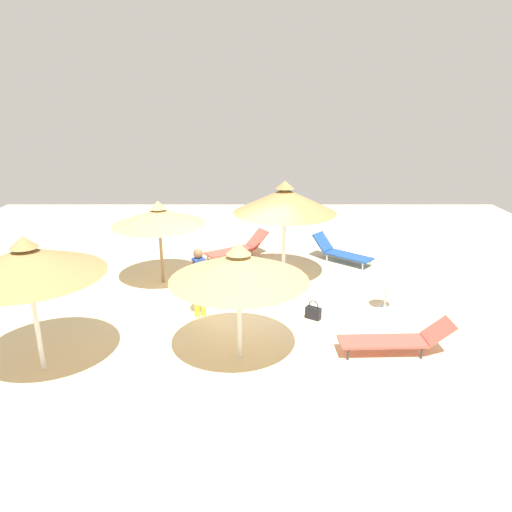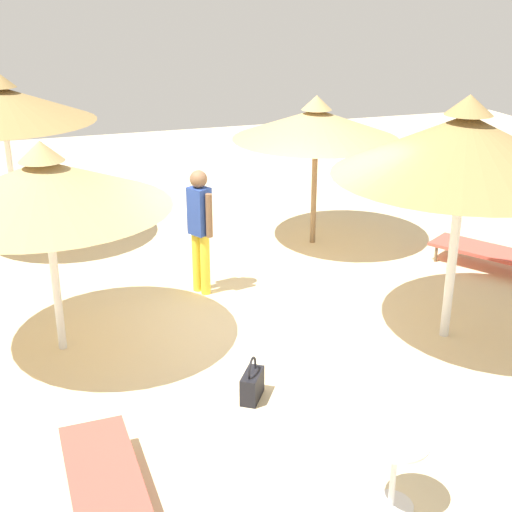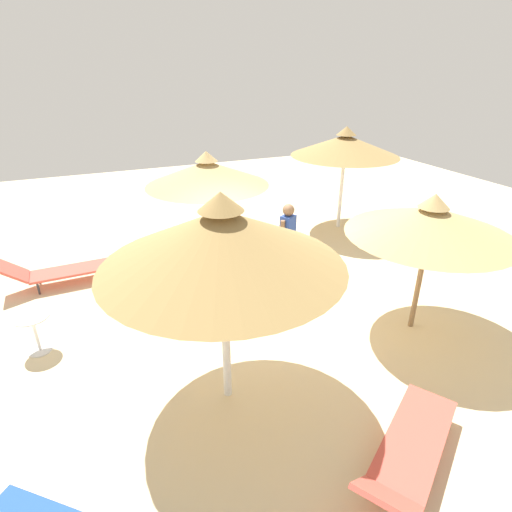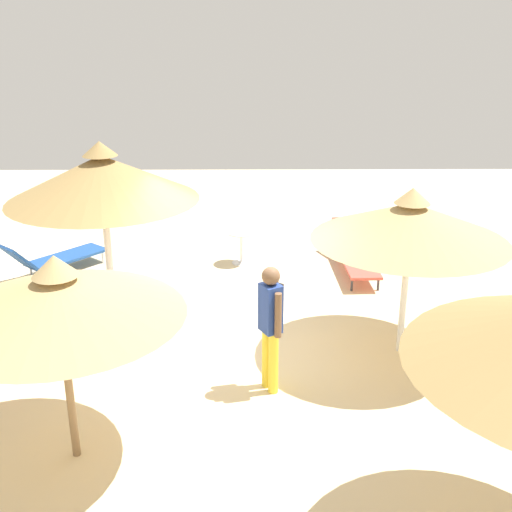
# 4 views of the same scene
# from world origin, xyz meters

# --- Properties ---
(ground) EXTENTS (24.00, 24.00, 0.10)m
(ground) POSITION_xyz_m (0.00, 0.00, -0.05)
(ground) COLOR beige
(parasol_umbrella_center) EXTENTS (2.73, 2.73, 2.46)m
(parasol_umbrella_center) POSITION_xyz_m (-0.03, -2.42, 1.98)
(parasol_umbrella_center) COLOR white
(parasol_umbrella_center) RESTS_ON ground
(parasol_umbrella_front) EXTENTS (2.60, 2.60, 2.38)m
(parasol_umbrella_front) POSITION_xyz_m (-2.38, 1.72, 1.95)
(parasol_umbrella_front) COLOR olive
(parasol_umbrella_front) RESTS_ON ground
(parasol_umbrella_far_right) EXTENTS (2.81, 2.81, 2.72)m
(parasol_umbrella_far_right) POSITION_xyz_m (-3.88, -2.84, 2.24)
(parasol_umbrella_far_right) COLOR white
(parasol_umbrella_far_right) RESTS_ON ground
(parasol_umbrella_far_left) EXTENTS (2.92, 2.92, 2.89)m
(parasol_umbrella_far_left) POSITION_xyz_m (1.10, 2.00, 2.33)
(parasol_umbrella_far_left) COLOR white
(parasol_umbrella_far_left) RESTS_ON ground
(lounge_chair_edge) EXTENTS (2.34, 0.65, 0.73)m
(lounge_chair_edge) POSITION_xyz_m (3.22, -2.25, 0.33)
(lounge_chair_edge) COLOR #CC4C3F
(lounge_chair_edge) RESTS_ON ground
(lounge_chair_back) EXTENTS (2.16, 1.68, 0.81)m
(lounge_chair_back) POSITION_xyz_m (-0.28, 3.94, 0.35)
(lounge_chair_back) COLOR #CC4C3F
(lounge_chair_back) RESTS_ON ground
(person_standing_near_left) EXTENTS (0.41, 0.32, 1.72)m
(person_standing_near_left) POSITION_xyz_m (-1.05, -0.48, 0.99)
(person_standing_near_left) COLOR yellow
(person_standing_near_left) RESTS_ON ground
(handbag) EXTENTS (0.40, 0.34, 0.48)m
(handbag) POSITION_xyz_m (1.68, -0.64, 0.16)
(handbag) COLOR black
(handbag) RESTS_ON ground
(side_table_round) EXTENTS (0.54, 0.54, 0.65)m
(side_table_round) POSITION_xyz_m (3.56, -0.05, 0.44)
(side_table_round) COLOR silver
(side_table_round) RESTS_ON ground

